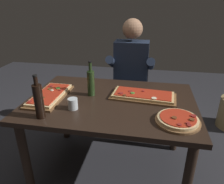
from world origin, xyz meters
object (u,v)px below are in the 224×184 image
(pizza_rectangular_front, at_px, (143,95))
(oil_bottle_amber, at_px, (39,101))
(pizza_rectangular_left, at_px, (50,95))
(tumbler_near_camera, at_px, (73,104))
(dining_table, at_px, (111,110))
(wine_bottle_dark, at_px, (91,82))
(diner_chair, at_px, (131,89))
(seated_diner, at_px, (131,72))
(pizza_round_far, at_px, (178,120))

(pizza_rectangular_front, distance_m, oil_bottle_amber, 0.85)
(pizza_rectangular_left, bearing_deg, tumbler_near_camera, -30.86)
(dining_table, distance_m, wine_bottle_dark, 0.29)
(dining_table, xyz_separation_m, pizza_rectangular_front, (0.26, 0.09, 0.11))
(diner_chair, bearing_deg, oil_bottle_amber, -113.35)
(pizza_rectangular_left, height_order, wine_bottle_dark, wine_bottle_dark)
(pizza_rectangular_left, xyz_separation_m, tumbler_near_camera, (0.27, -0.16, 0.02))
(seated_diner, bearing_deg, wine_bottle_dark, -112.39)
(diner_chair, bearing_deg, pizza_rectangular_left, -124.23)
(wine_bottle_dark, xyz_separation_m, tumbler_near_camera, (-0.07, -0.27, -0.08))
(dining_table, height_order, pizza_round_far, pizza_round_far)
(pizza_round_far, bearing_deg, pizza_rectangular_left, 168.42)
(pizza_round_far, relative_size, seated_diner, 0.23)
(pizza_rectangular_left, distance_m, diner_chair, 1.13)
(pizza_rectangular_left, distance_m, pizza_round_far, 1.07)
(wine_bottle_dark, bearing_deg, tumbler_near_camera, -104.39)
(dining_table, distance_m, pizza_round_far, 0.59)
(pizza_round_far, bearing_deg, diner_chair, 111.02)
(oil_bottle_amber, xyz_separation_m, seated_diner, (0.53, 1.11, -0.13))
(seated_diner, bearing_deg, pizza_rectangular_front, -74.78)
(pizza_rectangular_left, height_order, pizza_round_far, same)
(dining_table, xyz_separation_m, wine_bottle_dark, (-0.19, 0.06, 0.22))
(dining_table, bearing_deg, diner_chair, 84.05)
(pizza_rectangular_front, bearing_deg, oil_bottle_amber, -146.55)
(pizza_round_far, relative_size, tumbler_near_camera, 3.54)
(pizza_round_far, bearing_deg, dining_table, 153.16)
(dining_table, distance_m, tumbler_near_camera, 0.36)
(pizza_rectangular_left, relative_size, seated_diner, 0.38)
(pizza_rectangular_front, bearing_deg, seated_diner, 105.22)
(pizza_rectangular_front, bearing_deg, pizza_round_far, -54.41)
(oil_bottle_amber, height_order, diner_chair, oil_bottle_amber)
(pizza_round_far, relative_size, diner_chair, 0.36)
(oil_bottle_amber, distance_m, seated_diner, 1.23)
(pizza_round_far, bearing_deg, wine_bottle_dark, 155.30)
(pizza_rectangular_front, bearing_deg, pizza_rectangular_left, -169.77)
(pizza_rectangular_front, relative_size, seated_diner, 0.43)
(dining_table, relative_size, oil_bottle_amber, 4.32)
(pizza_rectangular_left, height_order, oil_bottle_amber, oil_bottle_amber)
(pizza_rectangular_front, distance_m, pizza_round_far, 0.44)
(oil_bottle_amber, relative_size, seated_diner, 0.24)
(pizza_rectangular_left, xyz_separation_m, oil_bottle_amber, (0.09, -0.32, 0.11))
(pizza_round_far, height_order, wine_bottle_dark, wine_bottle_dark)
(pizza_round_far, height_order, oil_bottle_amber, oil_bottle_amber)
(tumbler_near_camera, bearing_deg, pizza_rectangular_front, 30.14)
(tumbler_near_camera, bearing_deg, dining_table, 39.01)
(tumbler_near_camera, bearing_deg, pizza_round_far, -3.97)
(pizza_round_far, height_order, seated_diner, seated_diner)
(oil_bottle_amber, xyz_separation_m, diner_chair, (0.53, 1.23, -0.39))
(oil_bottle_amber, bearing_deg, dining_table, 40.12)
(wine_bottle_dark, height_order, oil_bottle_amber, oil_bottle_amber)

